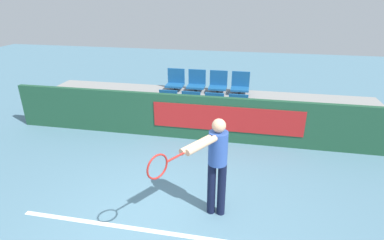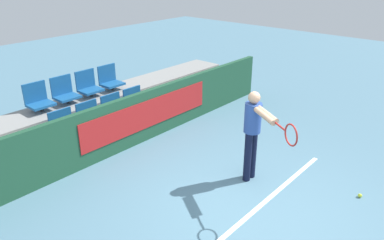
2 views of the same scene
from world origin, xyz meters
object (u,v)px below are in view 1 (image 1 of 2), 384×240
at_px(stadium_chair_6, 218,84).
at_px(tennis_player, 214,161).
at_px(stadium_chair_4, 175,81).
at_px(stadium_chair_5, 196,82).
at_px(stadium_chair_2, 214,107).
at_px(stadium_chair_7, 240,85).
at_px(stadium_chair_3, 238,109).
at_px(stadium_chair_1, 190,105).
at_px(stadium_chair_0, 167,104).

height_order(stadium_chair_6, tennis_player, tennis_player).
height_order(stadium_chair_4, stadium_chair_5, same).
relative_size(stadium_chair_2, stadium_chair_7, 1.00).
bearing_deg(tennis_player, stadium_chair_3, 118.17).
bearing_deg(stadium_chair_1, stadium_chair_5, 90.00).
bearing_deg(stadium_chair_3, tennis_player, -93.28).
distance_m(stadium_chair_3, tennis_player, 3.29).
xyz_separation_m(stadium_chair_4, stadium_chair_5, (0.60, 0.00, 0.00)).
bearing_deg(stadium_chair_6, stadium_chair_1, -124.23).
distance_m(stadium_chair_1, stadium_chair_6, 1.13).
distance_m(stadium_chair_1, stadium_chair_5, 0.96).
relative_size(stadium_chair_6, tennis_player, 0.35).
relative_size(stadium_chair_0, stadium_chair_6, 1.00).
xyz_separation_m(stadium_chair_0, stadium_chair_6, (1.20, 0.88, 0.36)).
relative_size(stadium_chair_0, tennis_player, 0.35).
xyz_separation_m(stadium_chair_0, stadium_chair_4, (0.00, 0.88, 0.36)).
relative_size(stadium_chair_3, stadium_chair_7, 1.00).
relative_size(stadium_chair_5, tennis_player, 0.35).
relative_size(stadium_chair_4, stadium_chair_7, 1.00).
bearing_deg(tennis_player, stadium_chair_1, 138.80).
bearing_deg(stadium_chair_4, stadium_chair_0, -90.00).
xyz_separation_m(stadium_chair_7, tennis_player, (-0.19, -4.14, 0.03)).
bearing_deg(stadium_chair_4, tennis_player, -68.64).
height_order(stadium_chair_3, stadium_chair_6, stadium_chair_6).
bearing_deg(stadium_chair_0, tennis_player, -63.56).
xyz_separation_m(stadium_chair_0, stadium_chair_2, (1.20, 0.00, 0.00)).
bearing_deg(stadium_chair_3, stadium_chair_7, 90.00).
relative_size(stadium_chair_0, stadium_chair_2, 1.00).
height_order(stadium_chair_1, stadium_chair_4, stadium_chair_4).
relative_size(stadium_chair_2, stadium_chair_6, 1.00).
xyz_separation_m(stadium_chair_5, tennis_player, (1.02, -4.14, 0.03)).
bearing_deg(stadium_chair_7, stadium_chair_5, 180.00).
bearing_deg(stadium_chair_5, stadium_chair_4, 180.00).
bearing_deg(stadium_chair_2, stadium_chair_5, 124.23).
bearing_deg(stadium_chair_7, tennis_player, -92.58).
xyz_separation_m(stadium_chair_0, stadium_chair_5, (0.60, 0.88, 0.36)).
bearing_deg(stadium_chair_0, stadium_chair_3, 0.00).
bearing_deg(stadium_chair_3, stadium_chair_0, 180.00).
bearing_deg(tennis_player, stadium_chair_2, 128.72).
relative_size(stadium_chair_5, stadium_chair_7, 1.00).
height_order(stadium_chair_2, stadium_chair_5, stadium_chair_5).
height_order(stadium_chair_1, stadium_chair_3, same).
bearing_deg(stadium_chair_1, tennis_player, -72.65).
distance_m(stadium_chair_6, stadium_chair_7, 0.60).
bearing_deg(stadium_chair_2, stadium_chair_6, 90.00).
bearing_deg(stadium_chair_1, stadium_chair_7, 36.31).
bearing_deg(stadium_chair_5, stadium_chair_1, -90.00).
bearing_deg(stadium_chair_4, stadium_chair_1, -55.77).
bearing_deg(stadium_chair_2, tennis_player, -82.73).
relative_size(stadium_chair_6, stadium_chair_7, 1.00).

